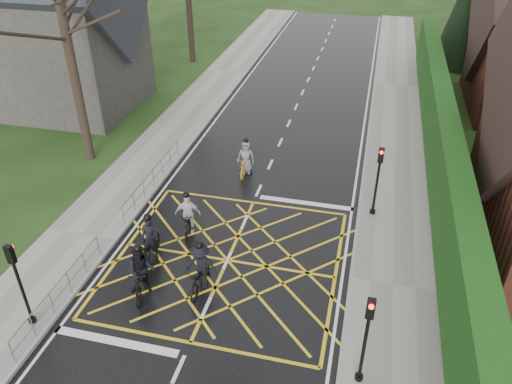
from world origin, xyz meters
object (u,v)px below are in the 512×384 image
at_px(cyclist_mid, 201,271).
at_px(cyclist_front, 187,218).
at_px(cyclist_rear, 150,245).
at_px(cyclist_back, 141,275).
at_px(cyclist_lead, 246,161).

relative_size(cyclist_mid, cyclist_front, 1.03).
xyz_separation_m(cyclist_rear, cyclist_back, (0.44, -1.71, 0.12)).
bearing_deg(cyclist_lead, cyclist_back, -101.35).
height_order(cyclist_mid, cyclist_front, cyclist_mid).
distance_m(cyclist_front, cyclist_lead, 5.24).
bearing_deg(cyclist_front, cyclist_lead, 64.13).
distance_m(cyclist_mid, cyclist_front, 3.26).
distance_m(cyclist_rear, cyclist_front, 2.04).
height_order(cyclist_rear, cyclist_back, cyclist_back).
xyz_separation_m(cyclist_front, cyclist_lead, (1.03, 5.14, -0.06)).
xyz_separation_m(cyclist_mid, cyclist_front, (-1.55, 2.87, -0.02)).
bearing_deg(cyclist_back, cyclist_lead, 66.69).
xyz_separation_m(cyclist_rear, cyclist_lead, (1.78, 7.04, -0.02)).
relative_size(cyclist_front, cyclist_lead, 1.03).
height_order(cyclist_rear, cyclist_front, cyclist_rear).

